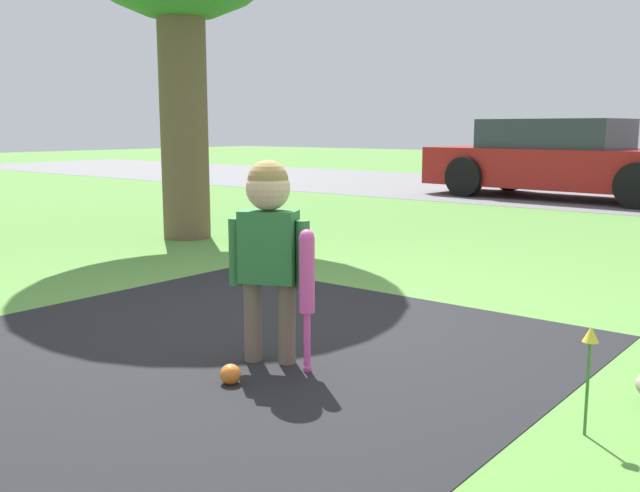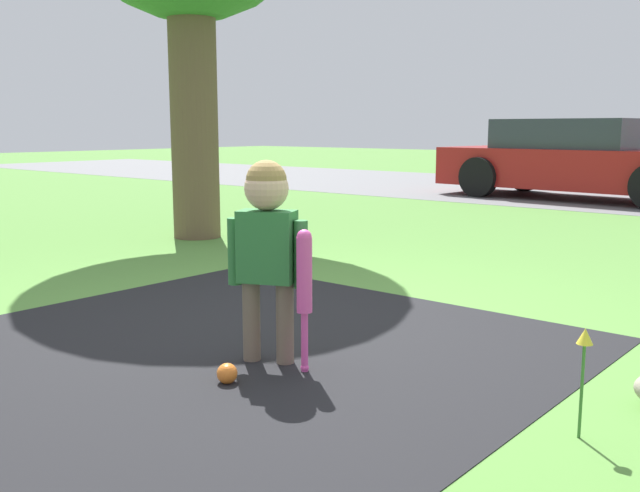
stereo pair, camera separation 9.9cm
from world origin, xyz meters
name	(u,v)px [view 1 (the left image)]	position (x,y,z in m)	size (l,w,h in m)	color
ground_plane	(297,324)	(0.00, 0.00, 0.00)	(60.00, 60.00, 0.00)	#518438
child	(269,233)	(0.35, -0.62, 0.65)	(0.38, 0.25, 1.01)	#6B5B4C
baseball_bat	(307,281)	(0.59, -0.61, 0.45)	(0.07, 0.07, 0.69)	#E54CA5
sports_ball	(230,374)	(0.42, -0.96, 0.05)	(0.10, 0.10, 0.10)	orange
parked_car	(564,161)	(-1.54, 8.57, 0.62)	(4.68, 2.03, 1.30)	maroon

